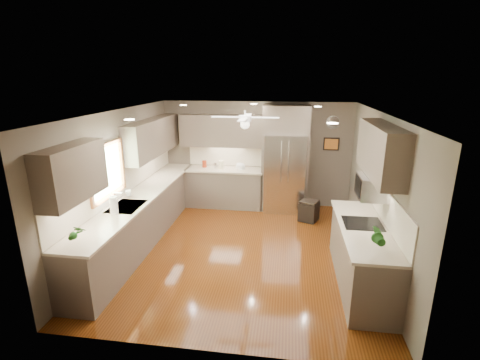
% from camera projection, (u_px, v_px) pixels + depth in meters
% --- Properties ---
extents(floor, '(5.00, 5.00, 0.00)m').
position_uv_depth(floor, '(242.00, 249.00, 6.40)').
color(floor, '#441E09').
rests_on(floor, ground).
extents(ceiling, '(5.00, 5.00, 0.00)m').
position_uv_depth(ceiling, '(243.00, 112.00, 5.68)').
color(ceiling, white).
rests_on(ceiling, ground).
extents(wall_back, '(4.50, 0.00, 4.50)m').
position_uv_depth(wall_back, '(256.00, 154.00, 8.41)').
color(wall_back, '#61574A').
rests_on(wall_back, ground).
extents(wall_front, '(4.50, 0.00, 4.50)m').
position_uv_depth(wall_front, '(211.00, 255.00, 3.67)').
color(wall_front, '#61574A').
rests_on(wall_front, ground).
extents(wall_left, '(0.00, 5.00, 5.00)m').
position_uv_depth(wall_left, '(121.00, 180.00, 6.34)').
color(wall_left, '#61574A').
rests_on(wall_left, ground).
extents(wall_right, '(0.00, 5.00, 5.00)m').
position_uv_depth(wall_right, '(377.00, 190.00, 5.74)').
color(wall_right, '#61574A').
rests_on(wall_right, ground).
extents(canister_a, '(0.13, 0.13, 0.17)m').
position_uv_depth(canister_a, '(204.00, 164.00, 8.41)').
color(canister_a, maroon).
rests_on(canister_a, back_run).
extents(canister_b, '(0.10, 0.10, 0.13)m').
position_uv_depth(canister_b, '(216.00, 165.00, 8.32)').
color(canister_b, silver).
rests_on(canister_b, back_run).
extents(canister_c, '(0.13, 0.13, 0.20)m').
position_uv_depth(canister_c, '(221.00, 165.00, 8.29)').
color(canister_c, beige).
rests_on(canister_c, back_run).
extents(soap_bottle, '(0.11, 0.11, 0.19)m').
position_uv_depth(soap_bottle, '(129.00, 193.00, 6.31)').
color(soap_bottle, white).
rests_on(soap_bottle, left_run).
extents(potted_plant_left, '(0.18, 0.14, 0.33)m').
position_uv_depth(potted_plant_left, '(75.00, 233.00, 4.53)').
color(potted_plant_left, '#1C4F16').
rests_on(potted_plant_left, left_run).
extents(potted_plant_right, '(0.21, 0.18, 0.35)m').
position_uv_depth(potted_plant_right, '(377.00, 236.00, 4.39)').
color(potted_plant_right, '#1C4F16').
rests_on(potted_plant_right, right_run).
extents(bowl, '(0.29, 0.29, 0.06)m').
position_uv_depth(bowl, '(240.00, 168.00, 8.26)').
color(bowl, beige).
rests_on(bowl, back_run).
extents(left_run, '(0.65, 4.70, 1.45)m').
position_uv_depth(left_run, '(143.00, 216.00, 6.66)').
color(left_run, brown).
rests_on(left_run, ground).
extents(back_run, '(1.85, 0.65, 1.45)m').
position_uv_depth(back_run, '(225.00, 187.00, 8.44)').
color(back_run, brown).
rests_on(back_run, ground).
extents(uppers, '(4.50, 4.70, 0.95)m').
position_uv_depth(uppers, '(209.00, 141.00, 6.63)').
color(uppers, brown).
rests_on(uppers, wall_left).
extents(window, '(0.05, 1.12, 0.92)m').
position_uv_depth(window, '(107.00, 171.00, 5.77)').
color(window, '#BFF2B2').
rests_on(window, wall_left).
extents(sink, '(0.50, 0.70, 0.32)m').
position_uv_depth(sink, '(127.00, 208.00, 5.92)').
color(sink, silver).
rests_on(sink, left_run).
extents(refrigerator, '(1.06, 0.75, 2.45)m').
position_uv_depth(refrigerator, '(285.00, 161.00, 8.01)').
color(refrigerator, silver).
rests_on(refrigerator, ground).
extents(right_run, '(0.70, 2.20, 1.45)m').
position_uv_depth(right_run, '(362.00, 254.00, 5.24)').
color(right_run, brown).
rests_on(right_run, ground).
extents(microwave, '(0.43, 0.55, 0.34)m').
position_uv_depth(microwave, '(372.00, 187.00, 5.18)').
color(microwave, silver).
rests_on(microwave, wall_right).
extents(ceiling_fan, '(1.18, 1.18, 0.32)m').
position_uv_depth(ceiling_fan, '(245.00, 120.00, 6.01)').
color(ceiling_fan, white).
rests_on(ceiling_fan, ceiling).
extents(recessed_lights, '(2.84, 3.14, 0.01)m').
position_uv_depth(recessed_lights, '(244.00, 110.00, 6.07)').
color(recessed_lights, white).
rests_on(recessed_lights, ceiling).
extents(wall_clock, '(0.30, 0.03, 0.30)m').
position_uv_depth(wall_clock, '(333.00, 122.00, 7.93)').
color(wall_clock, white).
rests_on(wall_clock, wall_back).
extents(framed_print, '(0.36, 0.03, 0.30)m').
position_uv_depth(framed_print, '(331.00, 144.00, 8.07)').
color(framed_print, black).
rests_on(framed_print, wall_back).
extents(stool, '(0.48, 0.48, 0.45)m').
position_uv_depth(stool, '(309.00, 211.00, 7.59)').
color(stool, black).
rests_on(stool, ground).
extents(paper_towel, '(0.13, 0.13, 0.32)m').
position_uv_depth(paper_towel, '(114.00, 206.00, 5.54)').
color(paper_towel, white).
rests_on(paper_towel, left_run).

